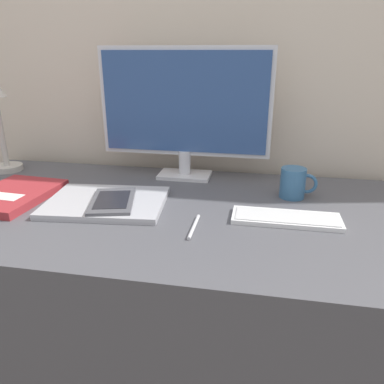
# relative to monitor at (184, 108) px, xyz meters

# --- Properties ---
(wall_back) EXTENTS (3.60, 0.05, 2.40)m
(wall_back) POSITION_rel_monitor_xyz_m (-0.01, 0.15, 0.25)
(wall_back) COLOR beige
(wall_back) RESTS_ON ground_plane
(desk) EXTENTS (1.48, 0.73, 0.71)m
(desk) POSITION_rel_monitor_xyz_m (-0.01, -0.28, -0.59)
(desk) COLOR #4C4C51
(desk) RESTS_ON ground_plane
(monitor) EXTENTS (0.57, 0.11, 0.43)m
(monitor) POSITION_rel_monitor_xyz_m (0.00, 0.00, 0.00)
(monitor) COLOR silver
(monitor) RESTS_ON desk
(keyboard) EXTENTS (0.28, 0.10, 0.01)m
(keyboard) POSITION_rel_monitor_xyz_m (0.33, -0.31, -0.23)
(keyboard) COLOR silver
(keyboard) RESTS_ON desk
(laptop) EXTENTS (0.35, 0.28, 0.02)m
(laptop) POSITION_rel_monitor_xyz_m (-0.17, -0.30, -0.23)
(laptop) COLOR #A3A3A8
(laptop) RESTS_ON desk
(ereader) EXTENTS (0.16, 0.21, 0.01)m
(ereader) POSITION_rel_monitor_xyz_m (-0.14, -0.32, -0.22)
(ereader) COLOR #4C4C51
(ereader) RESTS_ON laptop
(notebook) EXTENTS (0.22, 0.29, 0.02)m
(notebook) POSITION_rel_monitor_xyz_m (-0.46, -0.30, -0.23)
(notebook) COLOR maroon
(notebook) RESTS_ON desk
(coffee_mug) EXTENTS (0.11, 0.07, 0.09)m
(coffee_mug) POSITION_rel_monitor_xyz_m (0.36, -0.13, -0.19)
(coffee_mug) COLOR #336089
(coffee_mug) RESTS_ON desk
(pen) EXTENTS (0.01, 0.13, 0.01)m
(pen) POSITION_rel_monitor_xyz_m (0.11, -0.40, -0.23)
(pen) COLOR silver
(pen) RESTS_ON desk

